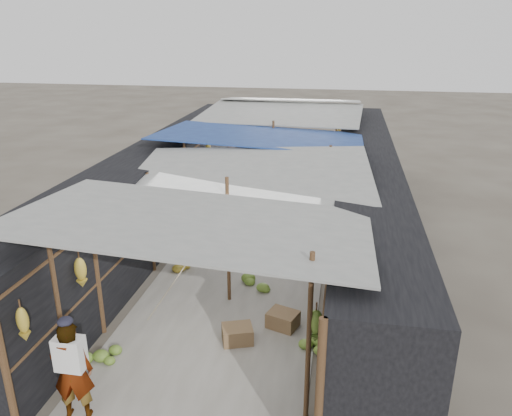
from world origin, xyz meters
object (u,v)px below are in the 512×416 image
Objects in this scene: vendor_seated at (326,202)px; crate_near at (283,320)px; black_basin at (321,245)px; shopper_blue at (227,201)px; vendor_elderly at (72,370)px.

crate_near is at bearing -29.00° from vendor_seated.
shopper_blue is at bearing 164.96° from black_basin.
black_basin is 0.38× the size of vendor_elderly.
shopper_blue reaches higher than crate_near.
crate_near is 4.85m from shopper_blue.
vendor_seated reaches higher than crate_near.
shopper_blue reaches higher than vendor_elderly.
crate_near is 5.97m from vendor_seated.
crate_near reaches higher than black_basin.
vendor_elderly reaches higher than vendor_seated.
shopper_blue is 1.97× the size of vendor_seated.
vendor_elderly is 0.89× the size of shopper_blue.
black_basin is 7.10m from vendor_elderly.
shopper_blue is at bearing -105.41° from vendor_elderly.
vendor_elderly reaches higher than black_basin.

